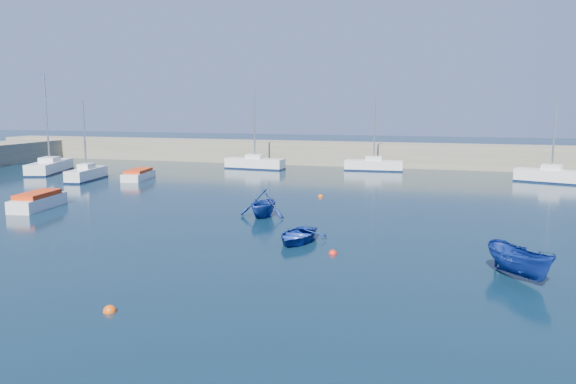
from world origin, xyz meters
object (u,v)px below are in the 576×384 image
(sailboat_7, at_px, (551,175))
(dinghy_center, at_px, (297,235))
(sailboat_6, at_px, (374,165))
(motorboat_1, at_px, (38,201))
(motorboat_2, at_px, (139,175))
(dinghy_right, at_px, (520,262))
(sailboat_3, at_px, (87,174))
(sailboat_5, at_px, (255,163))
(dinghy_left, at_px, (263,203))
(sailboat_4, at_px, (50,166))

(sailboat_7, relative_size, dinghy_center, 2.40)
(sailboat_6, relative_size, motorboat_1, 1.68)
(motorboat_2, bearing_deg, motorboat_1, -95.03)
(sailboat_6, height_order, sailboat_7, sailboat_7)
(sailboat_7, height_order, dinghy_right, sailboat_7)
(sailboat_7, height_order, motorboat_2, sailboat_7)
(dinghy_right, bearing_deg, sailboat_3, 115.73)
(sailboat_7, distance_m, dinghy_center, 32.34)
(sailboat_5, relative_size, motorboat_2, 1.74)
(motorboat_1, height_order, dinghy_center, motorboat_1)
(sailboat_6, distance_m, dinghy_left, 27.32)
(sailboat_7, relative_size, motorboat_1, 1.70)
(sailboat_7, relative_size, motorboat_2, 1.66)
(sailboat_3, distance_m, dinghy_right, 41.28)
(sailboat_5, height_order, dinghy_right, sailboat_5)
(sailboat_4, height_order, dinghy_left, sailboat_4)
(sailboat_5, relative_size, dinghy_center, 2.52)
(dinghy_right, bearing_deg, sailboat_6, 72.76)
(sailboat_3, height_order, dinghy_center, sailboat_3)
(sailboat_6, xyz_separation_m, dinghy_right, (10.79, -36.25, 0.08))
(sailboat_5, height_order, motorboat_2, sailboat_5)
(sailboat_6, height_order, dinghy_left, sailboat_6)
(sailboat_6, bearing_deg, sailboat_5, 95.51)
(dinghy_center, bearing_deg, dinghy_left, 129.69)
(motorboat_2, bearing_deg, sailboat_4, 158.58)
(motorboat_1, bearing_deg, sailboat_6, 48.59)
(sailboat_7, xyz_separation_m, dinghy_right, (-5.96, -31.30, 0.03))
(motorboat_1, bearing_deg, dinghy_left, -2.02)
(motorboat_2, bearing_deg, sailboat_7, 2.66)
(motorboat_2, height_order, dinghy_center, motorboat_2)
(sailboat_6, relative_size, motorboat_2, 1.64)
(motorboat_1, relative_size, dinghy_center, 1.41)
(dinghy_right, bearing_deg, motorboat_2, 110.09)
(sailboat_3, xyz_separation_m, dinghy_right, (35.58, -20.92, 0.07))
(sailboat_4, distance_m, motorboat_1, 21.98)
(motorboat_2, bearing_deg, dinghy_right, -46.39)
(sailboat_5, height_order, motorboat_1, sailboat_5)
(sailboat_5, relative_size, dinghy_left, 2.60)
(sailboat_3, xyz_separation_m, sailboat_4, (-7.44, 4.15, 0.02))
(sailboat_7, bearing_deg, sailboat_3, 121.91)
(dinghy_left, bearing_deg, motorboat_2, 143.87)
(sailboat_5, xyz_separation_m, sailboat_6, (12.84, 1.96, -0.02))
(sailboat_5, relative_size, sailboat_7, 1.05)
(sailboat_5, xyz_separation_m, motorboat_1, (-6.17, -26.77, -0.10))
(sailboat_5, bearing_deg, sailboat_4, 120.05)
(motorboat_1, distance_m, dinghy_left, 15.74)
(sailboat_3, relative_size, motorboat_1, 1.53)
(sailboat_5, height_order, dinghy_center, sailboat_5)
(motorboat_1, bearing_deg, sailboat_3, 105.43)
(sailboat_4, bearing_deg, sailboat_5, 7.69)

